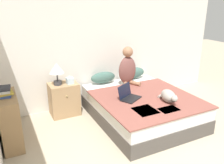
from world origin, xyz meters
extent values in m
cube|color=silver|center=(0.00, 3.25, 1.27)|extent=(5.14, 0.05, 2.55)
cube|color=#4C4742|center=(0.19, 2.23, 0.12)|extent=(1.52, 1.92, 0.24)
cube|color=silver|center=(0.19, 2.23, 0.34)|extent=(1.50, 1.89, 0.20)
cube|color=brown|center=(0.19, 2.04, 0.45)|extent=(1.57, 1.53, 0.02)
cube|color=#3D4784|center=(0.24, 1.55, 0.46)|extent=(0.30, 0.21, 0.01)
cube|color=#3D4784|center=(-0.09, 1.68, 0.46)|extent=(0.32, 0.34, 0.01)
ellipsoid|color=#42665B|center=(-0.16, 3.05, 0.57)|extent=(0.50, 0.20, 0.22)
ellipsoid|color=#42665B|center=(0.53, 3.05, 0.57)|extent=(0.50, 0.20, 0.22)
ellipsoid|color=brown|center=(0.24, 2.81, 0.73)|extent=(0.35, 0.19, 0.54)
sphere|color=#9E7051|center=(0.24, 2.81, 1.09)|extent=(0.20, 0.20, 0.20)
cylinder|color=#9E7051|center=(0.14, 2.68, 0.50)|extent=(0.17, 0.25, 0.07)
cylinder|color=#9E7051|center=(0.34, 2.68, 0.50)|extent=(0.17, 0.25, 0.07)
ellipsoid|color=#A8A399|center=(0.41, 1.78, 0.56)|extent=(0.24, 0.34, 0.19)
sphere|color=#A8A399|center=(0.38, 1.61, 0.58)|extent=(0.10, 0.10, 0.10)
cone|color=#A8A399|center=(0.41, 1.61, 0.62)|extent=(0.05, 0.05, 0.05)
cone|color=#A8A399|center=(0.35, 1.61, 0.62)|extent=(0.05, 0.05, 0.05)
cylinder|color=#A8A399|center=(0.44, 1.99, 0.48)|extent=(0.18, 0.10, 0.04)
cube|color=black|center=(-0.07, 2.12, 0.47)|extent=(0.41, 0.36, 0.02)
cube|color=black|center=(-0.14, 2.24, 0.58)|extent=(0.33, 0.22, 0.21)
cube|color=tan|center=(-0.96, 2.99, 0.30)|extent=(0.51, 0.38, 0.59)
sphere|color=tan|center=(-0.96, 2.79, 0.43)|extent=(0.03, 0.03, 0.03)
cylinder|color=#38383D|center=(-1.06, 2.97, 0.63)|extent=(0.14, 0.14, 0.07)
cylinder|color=#38383D|center=(-1.06, 2.97, 0.74)|extent=(0.02, 0.02, 0.15)
cone|color=white|center=(-1.06, 2.97, 0.90)|extent=(0.25, 0.25, 0.17)
cube|color=silver|center=(-0.85, 2.94, 0.65)|extent=(0.12, 0.12, 0.11)
ellipsoid|color=white|center=(-0.85, 2.94, 0.72)|extent=(0.06, 0.04, 0.03)
cube|color=#99754C|center=(-1.91, 2.41, 0.38)|extent=(0.26, 0.70, 0.76)
cube|color=#334C8E|center=(-1.91, 2.41, 0.77)|extent=(0.17, 0.24, 0.03)
cube|color=gold|center=(-1.91, 2.40, 0.81)|extent=(0.20, 0.22, 0.03)
cube|color=beige|center=(-1.92, 2.40, 0.84)|extent=(0.13, 0.24, 0.03)
cube|color=#2D2D33|center=(-1.92, 2.42, 0.87)|extent=(0.19, 0.22, 0.03)
camera|label=1|loc=(-1.93, -0.93, 2.02)|focal=38.00mm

